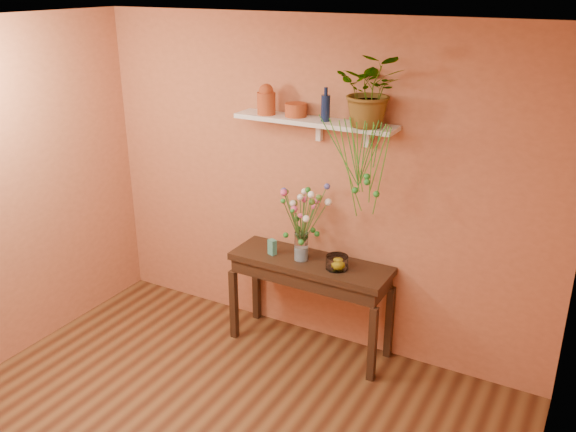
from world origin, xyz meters
TOP-DOWN VIEW (x-y plane):
  - room at (0.00, 0.00)m, footprint 4.04×4.04m
  - sideboard at (0.09, 1.77)m, footprint 1.33×0.43m
  - wall_shelf at (0.06, 1.87)m, footprint 1.30×0.24m
  - terracotta_jug at (-0.36, 1.84)m, footprint 0.16×0.16m
  - terracotta_pot at (-0.12, 1.89)m, footprint 0.17×0.17m
  - blue_bottle at (0.15, 1.85)m, footprint 0.07×0.07m
  - spider_plant at (0.51, 1.85)m, footprint 0.55×0.51m
  - plant_fronds at (0.54, 1.70)m, footprint 0.60×0.24m
  - glass_vase at (0.02, 1.74)m, footprint 0.11×0.11m
  - bouquet at (0.02, 1.76)m, footprint 0.41×0.41m
  - glass_bowl at (0.34, 1.73)m, footprint 0.18×0.18m
  - lemon at (0.35, 1.72)m, footprint 0.08×0.08m
  - carton at (-0.24, 1.72)m, footprint 0.08×0.07m

SIDE VIEW (x-z plane):
  - sideboard at x=0.09m, z-range 0.29..1.09m
  - lemon at x=0.35m, z-range 0.81..0.89m
  - glass_bowl at x=0.34m, z-range 0.80..0.91m
  - carton at x=-0.24m, z-range 0.81..0.94m
  - glass_vase at x=0.02m, z-range 0.79..1.02m
  - bouquet at x=0.02m, z-range 1.00..1.50m
  - room at x=0.00m, z-range 0.00..2.70m
  - plant_fronds at x=0.54m, z-range 1.27..2.04m
  - wall_shelf at x=0.06m, z-range 1.82..2.01m
  - terracotta_pot at x=-0.12m, z-range 1.94..2.04m
  - blue_bottle at x=0.15m, z-range 1.91..2.17m
  - terracotta_jug at x=-0.36m, z-range 1.93..2.17m
  - spider_plant at x=0.51m, z-range 1.94..2.46m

